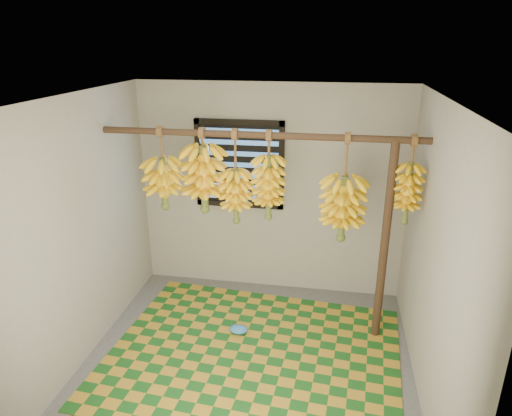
% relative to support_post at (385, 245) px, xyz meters
% --- Properties ---
extents(floor, '(3.00, 3.00, 0.01)m').
position_rel_support_post_xyz_m(floor, '(-1.20, -0.70, -1.00)').
color(floor, '#4F4F4F').
rests_on(floor, ground).
extents(ceiling, '(3.00, 3.00, 0.01)m').
position_rel_support_post_xyz_m(ceiling, '(-1.20, -0.70, 1.40)').
color(ceiling, silver).
rests_on(ceiling, wall_back).
extents(wall_back, '(3.00, 0.01, 2.40)m').
position_rel_support_post_xyz_m(wall_back, '(-1.20, 0.80, 0.20)').
color(wall_back, gray).
rests_on(wall_back, floor).
extents(wall_left, '(0.01, 3.00, 2.40)m').
position_rel_support_post_xyz_m(wall_left, '(-2.71, -0.70, 0.20)').
color(wall_left, gray).
rests_on(wall_left, floor).
extents(wall_right, '(0.01, 3.00, 2.40)m').
position_rel_support_post_xyz_m(wall_right, '(0.30, -0.70, 0.20)').
color(wall_right, gray).
rests_on(wall_right, floor).
extents(window, '(1.00, 0.04, 1.00)m').
position_rel_support_post_xyz_m(window, '(-1.55, 0.78, 0.50)').
color(window, black).
rests_on(window, wall_back).
extents(hanging_pole, '(3.00, 0.06, 0.06)m').
position_rel_support_post_xyz_m(hanging_pole, '(-1.20, 0.00, 1.00)').
color(hanging_pole, '#3A2616').
rests_on(hanging_pole, wall_left).
extents(support_post, '(0.08, 0.08, 2.00)m').
position_rel_support_post_xyz_m(support_post, '(0.00, 0.00, 0.00)').
color(support_post, '#3A2616').
rests_on(support_post, floor).
extents(woven_mat, '(2.85, 2.36, 0.01)m').
position_rel_support_post_xyz_m(woven_mat, '(-1.16, -0.52, -0.99)').
color(woven_mat, '#174E18').
rests_on(woven_mat, floor).
extents(plastic_bag, '(0.19, 0.14, 0.08)m').
position_rel_support_post_xyz_m(plastic_bag, '(-1.37, -0.22, -0.95)').
color(plastic_bag, '#3176B7').
rests_on(plastic_bag, woven_mat).
extents(banana_bunch_a, '(0.36, 0.36, 0.81)m').
position_rel_support_post_xyz_m(banana_bunch_a, '(-2.14, 0.00, 0.49)').
color(banana_bunch_a, brown).
rests_on(banana_bunch_a, hanging_pole).
extents(banana_bunch_b, '(0.40, 0.40, 0.82)m').
position_rel_support_post_xyz_m(banana_bunch_b, '(-1.73, 0.00, 0.56)').
color(banana_bunch_b, brown).
rests_on(banana_bunch_b, hanging_pole).
extents(banana_bunch_c, '(0.31, 0.31, 0.92)m').
position_rel_support_post_xyz_m(banana_bunch_c, '(-1.42, 0.00, 0.40)').
color(banana_bunch_c, brown).
rests_on(banana_bunch_c, hanging_pole).
extents(banana_bunch_d, '(0.31, 0.31, 0.86)m').
position_rel_support_post_xyz_m(banana_bunch_d, '(-1.11, 0.00, 0.51)').
color(banana_bunch_d, brown).
rests_on(banana_bunch_d, hanging_pole).
extents(banana_bunch_e, '(0.40, 0.40, 1.02)m').
position_rel_support_post_xyz_m(banana_bunch_e, '(-0.41, 0.00, 0.34)').
color(banana_bunch_e, brown).
rests_on(banana_bunch_e, hanging_pole).
extents(banana_bunch_f, '(0.26, 0.26, 0.82)m').
position_rel_support_post_xyz_m(banana_bunch_f, '(0.15, 0.00, 0.52)').
color(banana_bunch_f, brown).
rests_on(banana_bunch_f, hanging_pole).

